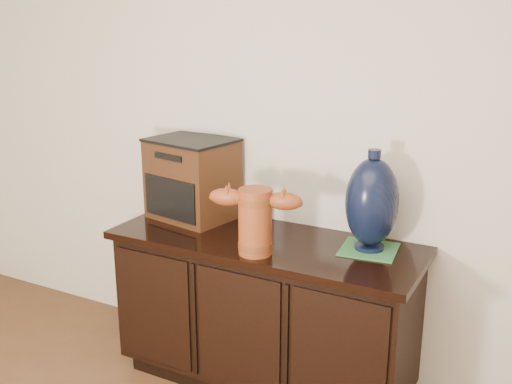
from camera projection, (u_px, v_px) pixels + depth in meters
The scene contains 6 objects.
sideboard at pixel (264, 311), 2.87m from camera, with size 1.46×0.56×0.75m.
terracotta_vessel at pixel (255, 218), 2.56m from camera, with size 0.41×0.18×0.29m.
tv_radio at pixel (192, 179), 3.02m from camera, with size 0.46×0.39×0.41m.
green_mat at pixel (369, 249), 2.64m from camera, with size 0.24×0.24×0.01m, color #33713D.
lamp_base at pixel (372, 203), 2.58m from camera, with size 0.25×0.25×0.45m.
spray_can at pixel (257, 207), 2.92m from camera, with size 0.07×0.07×0.20m.
Camera 1 is at (1.18, -0.09, 1.74)m, focal length 42.00 mm.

